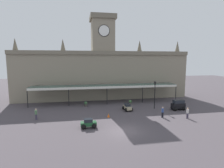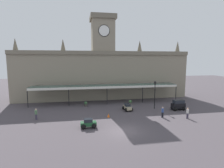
{
  "view_description": "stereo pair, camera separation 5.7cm",
  "coord_description": "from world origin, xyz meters",
  "views": [
    {
      "loc": [
        -5.32,
        -20.88,
        8.78
      ],
      "look_at": [
        0.0,
        8.41,
        4.79
      ],
      "focal_mm": 29.06,
      "sensor_mm": 36.0,
      "label": 1
    },
    {
      "loc": [
        -5.26,
        -20.89,
        8.78
      ],
      "look_at": [
        0.0,
        8.41,
        4.79
      ],
      "focal_mm": 29.06,
      "sensor_mm": 36.0,
      "label": 2
    }
  ],
  "objects": [
    {
      "name": "ground_plane",
      "position": [
        0.0,
        0.0,
        0.0
      ],
      "size": [
        140.0,
        140.0,
        0.0
      ],
      "primitive_type": "plane",
      "color": "#4A4248"
    },
    {
      "name": "station_building",
      "position": [
        0.0,
        20.16,
        6.13
      ],
      "size": [
        38.45,
        5.61,
        18.36
      ],
      "color": "gray",
      "rests_on": "ground"
    },
    {
      "name": "entrance_canopy",
      "position": [
        0.0,
        15.23,
        3.54
      ],
      "size": [
        29.72,
        3.26,
        3.67
      ],
      "color": "#38564C",
      "rests_on": "ground"
    },
    {
      "name": "car_black_van",
      "position": [
        11.73,
        7.63,
        0.81
      ],
      "size": [
        2.47,
        1.72,
        1.77
      ],
      "color": "black",
      "rests_on": "ground"
    },
    {
      "name": "car_green_sedan",
      "position": [
        -4.29,
        1.95,
        0.5
      ],
      "size": [
        2.07,
        1.56,
        1.19
      ],
      "color": "#1E512D",
      "rests_on": "ground"
    },
    {
      "name": "car_beige_sedan",
      "position": [
        2.81,
        8.87,
        0.5
      ],
      "size": [
        1.64,
        2.12,
        1.19
      ],
      "color": "tan",
      "rests_on": "ground"
    },
    {
      "name": "pedestrian_near_entrance",
      "position": [
        -11.7,
        6.49,
        0.91
      ],
      "size": [
        0.34,
        0.34,
        1.67
      ],
      "color": "#3F384C",
      "rests_on": "ground"
    },
    {
      "name": "pedestrian_crossing_forecourt",
      "position": [
        7.08,
        4.14,
        0.91
      ],
      "size": [
        0.38,
        0.34,
        1.67
      ],
      "color": "black",
      "rests_on": "ground"
    },
    {
      "name": "pedestrian_beside_cars",
      "position": [
        10.58,
        3.05,
        0.91
      ],
      "size": [
        0.37,
        0.34,
        1.67
      ],
      "color": "#3F384C",
      "rests_on": "ground"
    },
    {
      "name": "victorian_lamppost",
      "position": [
        7.93,
        9.15,
        3.14
      ],
      "size": [
        0.3,
        0.3,
        5.06
      ],
      "color": "black",
      "rests_on": "ground"
    },
    {
      "name": "traffic_cone",
      "position": [
        -1.04,
        5.74,
        0.3
      ],
      "size": [
        0.4,
        0.4,
        0.6
      ],
      "primitive_type": "cone",
      "color": "orange",
      "rests_on": "ground"
    },
    {
      "name": "planter_near_kerb",
      "position": [
        4.45,
        12.7,
        0.49
      ],
      "size": [
        0.6,
        0.6,
        0.96
      ],
      "color": "#47423D",
      "rests_on": "ground"
    },
    {
      "name": "planter_by_canopy",
      "position": [
        -4.25,
        12.98,
        0.49
      ],
      "size": [
        0.6,
        0.6,
        0.96
      ],
      "color": "#47423D",
      "rests_on": "ground"
    }
  ]
}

